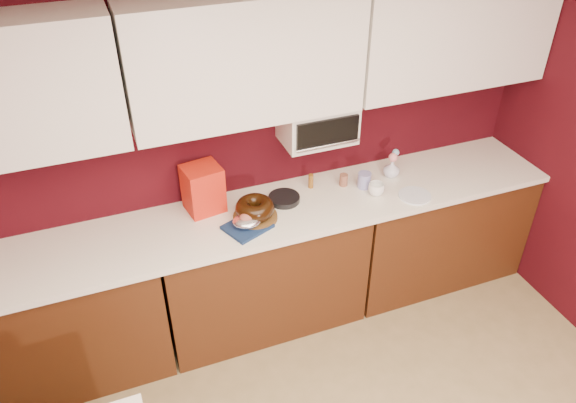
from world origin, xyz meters
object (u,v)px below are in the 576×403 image
(coffee_mug, at_px, (376,188))
(blue_jar, at_px, (364,180))
(toaster_oven, at_px, (317,122))
(bundt_cake, at_px, (255,208))
(pandoro_box, at_px, (203,189))
(flower_vase, at_px, (392,168))
(foil_ham_nest, at_px, (247,221))

(coffee_mug, bearing_deg, blue_jar, 105.72)
(toaster_oven, height_order, bundt_cake, toaster_oven)
(toaster_oven, bearing_deg, coffee_mug, -35.60)
(pandoro_box, distance_m, flower_vase, 1.29)
(toaster_oven, bearing_deg, blue_jar, -22.87)
(toaster_oven, xyz_separation_m, foil_ham_nest, (-0.56, -0.28, -0.42))
(coffee_mug, bearing_deg, bundt_cake, 177.79)
(bundt_cake, xyz_separation_m, coffee_mug, (0.82, -0.03, -0.03))
(pandoro_box, relative_size, coffee_mug, 2.97)
(bundt_cake, bearing_deg, coffee_mug, -2.21)
(bundt_cake, height_order, flower_vase, flower_vase)
(blue_jar, distance_m, flower_vase, 0.24)
(foil_ham_nest, distance_m, pandoro_box, 0.36)
(foil_ham_nest, height_order, coffee_mug, coffee_mug)
(foil_ham_nest, relative_size, pandoro_box, 0.58)
(toaster_oven, relative_size, pandoro_box, 1.49)
(blue_jar, relative_size, flower_vase, 0.79)
(pandoro_box, xyz_separation_m, blue_jar, (1.05, -0.14, -0.10))
(pandoro_box, distance_m, coffee_mug, 1.11)
(bundt_cake, distance_m, pandoro_box, 0.35)
(bundt_cake, height_order, coffee_mug, bundt_cake)
(toaster_oven, height_order, flower_vase, toaster_oven)
(flower_vase, bearing_deg, coffee_mug, -141.39)
(toaster_oven, height_order, blue_jar, toaster_oven)
(bundt_cake, distance_m, foil_ham_nest, 0.11)
(toaster_oven, xyz_separation_m, pandoro_box, (-0.75, 0.01, -0.32))
(coffee_mug, height_order, flower_vase, flower_vase)
(foil_ham_nest, distance_m, coffee_mug, 0.89)
(foil_ham_nest, bearing_deg, pandoro_box, 123.27)
(bundt_cake, bearing_deg, toaster_oven, 22.74)
(coffee_mug, distance_m, blue_jar, 0.11)
(bundt_cake, distance_m, flower_vase, 1.03)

